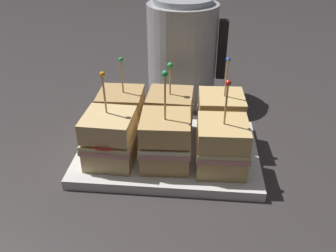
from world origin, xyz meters
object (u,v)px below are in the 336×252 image
object	(u,v)px
sandwich_front_right	(222,146)
sandwich_back_right	(220,118)
sandwich_front_left	(110,139)
sandwich_back_left	(122,112)
sandwich_front_center	(166,141)
sandwich_back_center	(169,115)
kettle_steel	(182,51)
serving_platter	(168,152)

from	to	relation	value
sandwich_front_right	sandwich_back_right	xyz separation A→B (m)	(0.00, 0.09, 0.00)
sandwich_front_left	sandwich_front_right	xyz separation A→B (m)	(0.19, -0.00, -0.00)
sandwich_back_left	sandwich_front_center	bearing A→B (deg)	-45.13
sandwich_front_center	sandwich_back_center	size ratio (longest dim) A/B	1.15
sandwich_front_right	sandwich_back_center	xyz separation A→B (m)	(-0.09, 0.09, 0.00)
sandwich_back_left	kettle_steel	size ratio (longest dim) A/B	0.61
sandwich_front_center	sandwich_front_right	bearing A→B (deg)	-2.32
sandwich_back_right	kettle_steel	xyz separation A→B (m)	(-0.08, 0.21, 0.05)
serving_platter	sandwich_back_left	bearing A→B (deg)	152.38
kettle_steel	sandwich_back_center	bearing A→B (deg)	-93.23
sandwich_front_center	sandwich_back_right	bearing A→B (deg)	43.30
serving_platter	kettle_steel	world-z (taller)	kettle_steel
sandwich_back_center	sandwich_back_right	size ratio (longest dim) A/B	0.92
sandwich_front_center	sandwich_back_left	bearing A→B (deg)	134.87
serving_platter	sandwich_front_center	size ratio (longest dim) A/B	1.89
sandwich_back_center	sandwich_back_right	xyz separation A→B (m)	(0.10, 0.00, -0.00)
sandwich_back_left	sandwich_back_center	world-z (taller)	sandwich_back_left
sandwich_front_left	sandwich_front_center	distance (m)	0.09
sandwich_front_left	kettle_steel	world-z (taller)	kettle_steel
sandwich_back_center	sandwich_front_center	bearing A→B (deg)	-89.06
sandwich_back_left	sandwich_back_center	bearing A→B (deg)	-3.60
sandwich_front_center	sandwich_back_right	xyz separation A→B (m)	(0.09, 0.09, -0.00)
sandwich_front_right	kettle_steel	bearing A→B (deg)	105.38
sandwich_back_center	kettle_steel	size ratio (longest dim) A/B	0.59
sandwich_back_center	serving_platter	bearing A→B (deg)	-88.01
serving_platter	sandwich_front_left	xyz separation A→B (m)	(-0.09, -0.05, 0.05)
sandwich_front_right	kettle_steel	world-z (taller)	kettle_steel
serving_platter	sandwich_front_left	bearing A→B (deg)	-153.28
sandwich_front_left	kettle_steel	xyz separation A→B (m)	(0.10, 0.30, 0.05)
sandwich_front_center	kettle_steel	xyz separation A→B (m)	(0.01, 0.30, 0.05)
sandwich_front_center	sandwich_back_center	world-z (taller)	sandwich_front_center
serving_platter	sandwich_back_left	size ratio (longest dim) A/B	2.11
sandwich_back_right	sandwich_back_center	bearing A→B (deg)	-179.98
serving_platter	kettle_steel	size ratio (longest dim) A/B	1.28
sandwich_front_right	sandwich_back_right	world-z (taller)	sandwich_back_right
sandwich_front_left	kettle_steel	size ratio (longest dim) A/B	0.64
sandwich_front_left	sandwich_front_right	world-z (taller)	sandwich_front_left
sandwich_back_center	kettle_steel	world-z (taller)	kettle_steel
sandwich_back_center	sandwich_back_right	world-z (taller)	sandwich_back_right
sandwich_front_center	serving_platter	bearing A→B (deg)	89.93
sandwich_front_left	sandwich_back_right	world-z (taller)	same
sandwich_back_center	sandwich_front_right	bearing A→B (deg)	-44.20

